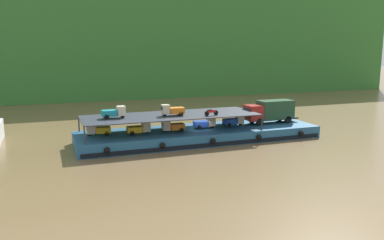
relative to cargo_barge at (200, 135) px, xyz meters
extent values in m
plane|color=brown|center=(0.00, 0.03, -0.75)|extent=(400.00, 400.00, 0.00)
cube|color=#33702D|center=(0.00, 58.00, 14.12)|extent=(147.60, 29.94, 29.74)
cube|color=#23567A|center=(0.00, 0.03, 0.00)|extent=(30.72, 8.00, 1.50)
cube|color=black|center=(0.00, -3.99, -0.40)|extent=(30.11, 0.06, 0.50)
sphere|color=black|center=(-12.29, -4.17, 0.10)|extent=(0.67, 0.67, 0.67)
sphere|color=black|center=(-6.14, -4.17, 0.10)|extent=(0.67, 0.67, 0.67)
sphere|color=black|center=(0.00, -4.17, 0.10)|extent=(0.67, 0.67, 0.67)
sphere|color=black|center=(6.14, -4.17, 0.10)|extent=(0.67, 0.67, 0.67)
sphere|color=black|center=(12.29, -4.17, 0.10)|extent=(0.67, 0.67, 0.67)
cube|color=maroon|center=(7.76, 0.24, 2.35)|extent=(2.04, 2.22, 2.00)
cube|color=#192833|center=(6.73, 0.22, 2.70)|extent=(0.10, 1.84, 0.60)
cube|color=#234228|center=(11.16, 0.31, 2.60)|extent=(4.84, 2.39, 2.50)
cube|color=black|center=(11.16, 0.31, 1.30)|extent=(6.83, 1.51, 0.20)
cylinder|color=black|center=(8.14, 1.26, 1.25)|extent=(1.01, 0.30, 1.00)
cylinder|color=black|center=(8.18, -0.76, 1.25)|extent=(1.01, 0.30, 1.00)
cylinder|color=black|center=(12.58, 1.34, 1.25)|extent=(1.01, 0.30, 1.00)
cylinder|color=black|center=(12.62, -0.68, 1.25)|extent=(1.01, 0.30, 1.00)
cylinder|color=#2D333D|center=(6.88, 3.54, 1.75)|extent=(0.16, 0.16, 2.00)
cylinder|color=#2D333D|center=(6.88, -3.49, 1.75)|extent=(0.16, 0.16, 2.00)
cylinder|color=#2D333D|center=(-14.48, 3.54, 1.75)|extent=(0.16, 0.16, 2.00)
cylinder|color=#2D333D|center=(-14.48, -3.49, 1.75)|extent=(0.16, 0.16, 2.00)
cube|color=#2D333D|center=(-3.80, 0.03, 2.70)|extent=(21.52, 7.20, 0.10)
cube|color=gold|center=(-12.01, 0.56, 1.38)|extent=(1.75, 1.28, 0.70)
cube|color=#C6B793|center=(-13.41, 0.62, 1.58)|extent=(0.94, 1.04, 1.10)
cube|color=#19232D|center=(-13.88, 0.65, 1.69)|extent=(0.08, 0.85, 0.38)
cylinder|color=black|center=(-13.56, 0.63, 1.03)|extent=(0.57, 0.17, 0.56)
cylinder|color=black|center=(-11.58, 1.07, 1.03)|extent=(0.57, 0.17, 0.56)
cylinder|color=black|center=(-11.63, 0.01, 1.03)|extent=(0.57, 0.17, 0.56)
cube|color=gold|center=(-8.51, -0.43, 1.38)|extent=(1.73, 1.24, 0.70)
cube|color=#C6B793|center=(-7.11, -0.40, 1.58)|extent=(0.92, 1.02, 1.10)
cube|color=#19232D|center=(-6.64, -0.39, 1.69)|extent=(0.06, 0.85, 0.38)
cylinder|color=black|center=(-6.96, -0.40, 1.03)|extent=(0.56, 0.15, 0.56)
cylinder|color=black|center=(-8.90, -0.97, 1.03)|extent=(0.56, 0.15, 0.56)
cylinder|color=black|center=(-8.93, 0.09, 1.03)|extent=(0.56, 0.15, 0.56)
cube|color=orange|center=(-3.23, -0.53, 1.38)|extent=(1.74, 1.25, 0.70)
cube|color=#C6B793|center=(-4.63, -0.49, 1.58)|extent=(0.93, 1.03, 1.10)
cube|color=#19232D|center=(-5.10, -0.48, 1.69)|extent=(0.07, 0.85, 0.38)
cylinder|color=black|center=(-4.78, -0.49, 1.03)|extent=(0.56, 0.16, 0.56)
cylinder|color=black|center=(-2.81, -0.01, 1.03)|extent=(0.56, 0.16, 0.56)
cylinder|color=black|center=(-2.84, -1.07, 1.03)|extent=(0.56, 0.16, 0.56)
cube|color=#1E47B7|center=(0.13, 0.11, 1.38)|extent=(1.75, 1.27, 0.70)
cube|color=#C6B793|center=(1.53, 0.05, 1.58)|extent=(0.94, 1.04, 1.10)
cube|color=#19232D|center=(2.00, 0.02, 1.69)|extent=(0.08, 0.85, 0.38)
cylinder|color=black|center=(1.68, 0.04, 1.03)|extent=(0.57, 0.16, 0.56)
cylinder|color=black|center=(-0.29, -0.40, 1.03)|extent=(0.57, 0.16, 0.56)
cylinder|color=black|center=(-0.24, 0.65, 1.03)|extent=(0.57, 0.16, 0.56)
cube|color=#1E47B7|center=(4.33, 0.26, 1.38)|extent=(1.75, 1.27, 0.70)
cube|color=beige|center=(5.73, 0.32, 1.58)|extent=(0.94, 1.03, 1.10)
cube|color=#19232D|center=(6.20, 0.33, 1.69)|extent=(0.07, 0.85, 0.38)
cylinder|color=black|center=(5.88, 0.32, 1.03)|extent=(0.57, 0.16, 0.56)
cylinder|color=black|center=(3.95, -0.28, 1.03)|extent=(0.57, 0.16, 0.56)
cylinder|color=black|center=(3.91, 0.77, 1.03)|extent=(0.57, 0.16, 0.56)
cube|color=teal|center=(-11.28, 0.19, 3.38)|extent=(1.74, 1.26, 0.70)
cube|color=beige|center=(-9.88, 0.24, 3.58)|extent=(0.94, 1.03, 1.10)
cube|color=#19232D|center=(-9.41, 0.26, 3.69)|extent=(0.07, 0.85, 0.38)
cylinder|color=black|center=(-9.73, 0.25, 3.03)|extent=(0.56, 0.16, 0.56)
cylinder|color=black|center=(-11.66, -0.35, 3.03)|extent=(0.56, 0.16, 0.56)
cylinder|color=black|center=(-11.69, 0.71, 3.03)|extent=(0.56, 0.16, 0.56)
cube|color=orange|center=(-3.26, -0.58, 3.38)|extent=(1.75, 1.28, 0.70)
cube|color=#C6B793|center=(-4.66, -0.52, 3.58)|extent=(0.94, 1.04, 1.10)
cube|color=#19232D|center=(-5.13, -0.49, 3.69)|extent=(0.08, 0.85, 0.38)
cylinder|color=black|center=(-4.81, -0.51, 3.03)|extent=(0.57, 0.17, 0.56)
cylinder|color=black|center=(-2.84, -0.07, 3.03)|extent=(0.57, 0.17, 0.56)
cylinder|color=black|center=(-2.89, -1.13, 3.03)|extent=(0.57, 0.17, 0.56)
cylinder|color=black|center=(1.28, -2.04, 3.05)|extent=(0.61, 0.18, 0.60)
cylinder|color=black|center=(0.00, -2.22, 3.05)|extent=(0.61, 0.18, 0.60)
cube|color=#B21919|center=(0.64, -2.13, 3.27)|extent=(1.12, 0.35, 0.28)
cube|color=black|center=(0.39, -2.17, 3.45)|extent=(0.62, 0.28, 0.12)
cylinder|color=#B2B2B7|center=(1.19, -2.06, 3.60)|extent=(0.11, 0.55, 0.04)
camera|label=1|loc=(-17.94, -45.10, 10.65)|focal=36.60mm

